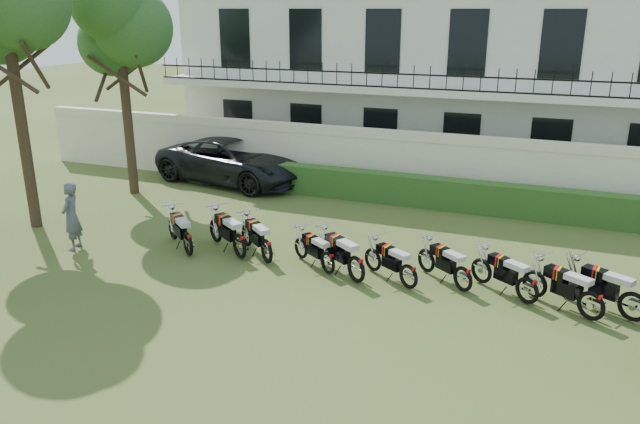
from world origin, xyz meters
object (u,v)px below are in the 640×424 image
Objects in this scene: motorcycle_8 at (592,299)px; inspector at (71,216)px; motorcycle_3 at (328,258)px; suv at (234,161)px; motorcycle_6 at (463,273)px; motorcycle_7 at (528,284)px; motorcycle_5 at (409,271)px; motorcycle_0 at (188,238)px; motorcycle_2 at (267,245)px; tree_west_near at (119,19)px; motorcycle_4 at (356,263)px; motorcycle_1 at (239,240)px; motorcycle_9 at (634,300)px.

motorcycle_8 is 12.95m from inspector.
motorcycle_3 is 9.20m from suv.
motorcycle_7 is at bearing -56.90° from motorcycle_6.
motorcycle_5 is 9.07m from inspector.
motorcycle_5 is at bearing -59.20° from motorcycle_3.
motorcycle_0 is 1.00× the size of motorcycle_5.
tree_west_near is at bearing 100.68° from motorcycle_2.
motorcycle_6 is (2.43, 0.44, -0.04)m from motorcycle_4.
motorcycle_6 is (4.92, 0.15, -0.02)m from motorcycle_2.
motorcycle_1 is 1.16× the size of motorcycle_6.
motorcycle_6 is 10.29m from inspector.
inspector is at bearing 127.54° from motorcycle_5.
motorcycle_1 is 2.47m from motorcycle_3.
motorcycle_0 is at bearing -150.63° from suv.
motorcycle_9 reaches higher than motorcycle_6.
motorcycle_0 reaches higher than motorcycle_3.
motorcycle_1 reaches higher than motorcycle_2.
motorcycle_9 is at bearing -49.98° from motorcycle_2.
motorcycle_5 is at bearing -57.93° from motorcycle_1.
motorcycle_5 is 0.27× the size of suv.
motorcycle_8 is (5.94, -0.22, 0.06)m from motorcycle_3.
motorcycle_2 is 1.68m from motorcycle_3.
inspector is at bearing 129.19° from motorcycle_7.
inspector is (-7.79, -0.70, 0.41)m from motorcycle_4.
motorcycle_1 is 9.22m from motorcycle_9.
motorcycle_0 is at bearing 131.35° from motorcycle_6.
motorcycle_3 is (2.47, -0.07, -0.09)m from motorcycle_1.
motorcycle_2 is 0.27× the size of suv.
motorcycle_2 reaches higher than motorcycle_7.
motorcycle_9 is (0.81, 0.26, 0.01)m from motorcycle_8.
tree_west_near is 7.32m from inspector.
motorcycle_0 is at bearing 123.74° from motorcycle_5.
inspector is at bearing 133.99° from motorcycle_6.
motorcycle_6 is 0.94× the size of motorcycle_7.
motorcycle_2 reaches higher than motorcycle_6.
motorcycle_1 reaches higher than motorcycle_4.
inspector reaches higher than motorcycle_0.
motorcycle_4 reaches higher than motorcycle_3.
motorcycle_5 is at bearing -52.31° from motorcycle_2.
tree_west_near reaches higher than motorcycle_2.
motorcycle_1 is at bearing 122.19° from motorcycle_3.
inspector is at bearing 124.93° from motorcycle_8.
motorcycle_4 is 1.00× the size of motorcycle_8.
motorcycle_3 is at bearing -57.30° from motorcycle_1.
inspector is at bearing 122.70° from motorcycle_9.
motorcycle_4 is 2.47m from motorcycle_6.
motorcycle_0 is at bearing 120.23° from motorcycle_9.
motorcycle_3 is 0.82× the size of motorcycle_9.
tree_west_near reaches higher than motorcycle_1.
motorcycle_2 is 1.04× the size of motorcycle_3.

